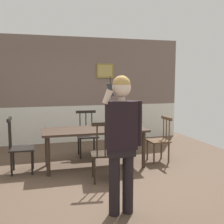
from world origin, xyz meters
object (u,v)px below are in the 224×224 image
chair_by_doorway (20,147)px  chair_near_window (87,134)px  chair_opposite_corner (160,140)px  dining_table (94,133)px  chair_at_table_head (104,153)px  person_figure (122,136)px

chair_by_doorway → chair_near_window: bearing=121.6°
chair_near_window → chair_opposite_corner: chair_near_window is taller
chair_opposite_corner → dining_table: bearing=88.4°
dining_table → chair_at_table_head: 0.83m
dining_table → chair_opposite_corner: (1.39, -0.03, -0.21)m
dining_table → chair_opposite_corner: chair_opposite_corner is taller
chair_near_window → dining_table: bearing=91.7°
chair_opposite_corner → person_figure: size_ratio=0.53×
dining_table → chair_opposite_corner: size_ratio=2.17×
chair_near_window → chair_opposite_corner: size_ratio=1.08×
dining_table → chair_near_window: size_ratio=2.02×
chair_by_doorway → chair_at_table_head: size_ratio=1.00×
chair_near_window → person_figure: person_figure is taller
dining_table → person_figure: size_ratio=1.15×
chair_by_doorway → chair_opposite_corner: (2.78, -0.06, -0.03)m
chair_near_window → chair_opposite_corner: (1.37, -0.84, -0.03)m
dining_table → chair_opposite_corner: bearing=-1.3°
dining_table → chair_at_table_head: (-0.02, -0.81, -0.18)m
chair_near_window → chair_at_table_head: chair_at_table_head is taller
dining_table → chair_at_table_head: size_ratio=1.97×
chair_at_table_head → person_figure: size_ratio=0.58×
chair_near_window → person_figure: size_ratio=0.57×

